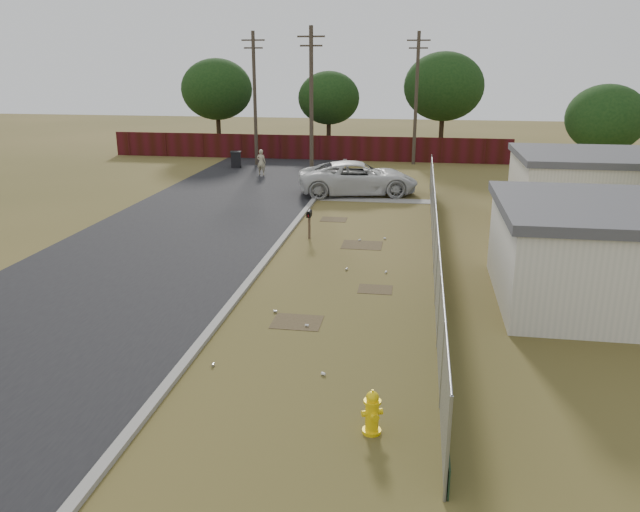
% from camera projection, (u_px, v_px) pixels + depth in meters
% --- Properties ---
extents(ground, '(120.00, 120.00, 0.00)m').
position_uv_depth(ground, '(346.00, 268.00, 22.27)').
color(ground, brown).
rests_on(ground, ground).
extents(street, '(15.10, 60.00, 0.12)m').
position_uv_depth(street, '(230.00, 210.00, 30.87)').
color(street, black).
rests_on(street, ground).
extents(chainlink_fence, '(0.10, 27.06, 2.02)m').
position_uv_depth(chainlink_fence, '(435.00, 243.00, 22.53)').
color(chainlink_fence, gray).
rests_on(chainlink_fence, ground).
extents(privacy_fence, '(30.00, 0.12, 1.80)m').
position_uv_depth(privacy_fence, '(306.00, 147.00, 46.46)').
color(privacy_fence, '#400D12').
rests_on(privacy_fence, ground).
extents(utility_poles, '(12.60, 8.24, 9.00)m').
position_uv_depth(utility_poles, '(328.00, 99.00, 40.89)').
color(utility_poles, '#443A2D').
rests_on(utility_poles, ground).
extents(houses, '(9.30, 17.24, 3.10)m').
position_uv_depth(houses, '(614.00, 215.00, 23.30)').
color(houses, beige).
rests_on(houses, ground).
extents(horizon_trees, '(33.32, 31.94, 7.78)m').
position_uv_depth(horizon_trees, '(399.00, 98.00, 42.95)').
color(horizon_trees, '#2E2214').
rests_on(horizon_trees, ground).
extents(fire_hydrant, '(0.50, 0.50, 0.95)m').
position_uv_depth(fire_hydrant, '(372.00, 413.00, 12.30)').
color(fire_hydrant, yellow).
rests_on(fire_hydrant, ground).
extents(mailbox, '(0.19, 0.52, 1.21)m').
position_uv_depth(mailbox, '(309.00, 216.00, 25.70)').
color(mailbox, brown).
rests_on(mailbox, ground).
extents(pickup_truck, '(7.04, 4.40, 1.81)m').
position_uv_depth(pickup_truck, '(358.00, 178.00, 34.33)').
color(pickup_truck, silver).
rests_on(pickup_truck, ground).
extents(pedestrian, '(0.66, 0.49, 1.66)m').
position_uv_depth(pedestrian, '(261.00, 162.00, 40.12)').
color(pedestrian, tan).
rests_on(pedestrian, ground).
extents(trash_bin, '(0.89, 0.87, 1.11)m').
position_uv_depth(trash_bin, '(236.00, 159.00, 43.06)').
color(trash_bin, black).
rests_on(trash_bin, ground).
extents(scattered_litter, '(3.83, 12.08, 0.07)m').
position_uv_depth(scattered_litter, '(333.00, 289.00, 20.10)').
color(scattered_litter, silver).
rests_on(scattered_litter, ground).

